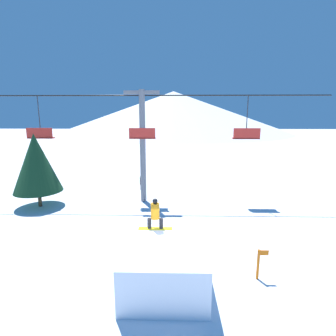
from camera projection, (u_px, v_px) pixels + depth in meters
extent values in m
plane|color=white|center=(165.00, 284.00, 9.70)|extent=(220.00, 220.00, 0.00)
cone|color=silver|center=(174.00, 112.00, 93.25)|extent=(80.26, 80.26, 14.29)
cube|color=white|center=(165.00, 264.00, 9.53)|extent=(2.90, 3.55, 1.61)
cube|color=silver|center=(166.00, 225.00, 11.07)|extent=(2.90, 0.10, 0.06)
cube|color=yellow|center=(155.00, 228.00, 10.59)|extent=(1.36, 0.26, 0.03)
cylinder|color=black|center=(149.00, 223.00, 10.55)|extent=(0.16, 0.16, 0.42)
cylinder|color=black|center=(161.00, 223.00, 10.54)|extent=(0.16, 0.16, 0.42)
cylinder|color=orange|center=(155.00, 211.00, 10.44)|extent=(0.35, 0.35, 0.63)
sphere|color=black|center=(155.00, 201.00, 10.36)|extent=(0.20, 0.20, 0.20)
cylinder|color=slate|center=(143.00, 147.00, 18.27)|extent=(0.41, 0.41, 7.82)
cube|color=slate|center=(142.00, 92.00, 17.54)|extent=(2.40, 0.24, 0.24)
cylinder|color=black|center=(142.00, 95.00, 17.58)|extent=(25.14, 0.08, 0.08)
cylinder|color=#28282D|center=(39.00, 117.00, 18.03)|extent=(0.06, 0.06, 2.86)
cube|color=red|center=(41.00, 138.00, 18.31)|extent=(1.80, 0.44, 0.08)
cube|color=red|center=(39.00, 133.00, 18.07)|extent=(1.80, 0.08, 0.70)
cylinder|color=#28282D|center=(142.00, 117.00, 17.86)|extent=(0.06, 0.06, 2.86)
cube|color=red|center=(143.00, 138.00, 18.15)|extent=(1.80, 0.44, 0.08)
cube|color=red|center=(142.00, 133.00, 17.90)|extent=(1.80, 0.08, 0.70)
cylinder|color=#28282D|center=(247.00, 117.00, 17.69)|extent=(0.06, 0.06, 2.86)
cube|color=red|center=(246.00, 138.00, 17.98)|extent=(1.80, 0.44, 0.08)
cube|color=red|center=(247.00, 133.00, 17.73)|extent=(1.80, 0.08, 0.70)
cylinder|color=#4C3823|center=(40.00, 199.00, 17.86)|extent=(0.24, 0.24, 1.06)
cone|color=#14381E|center=(36.00, 163.00, 17.36)|extent=(3.13, 3.13, 3.91)
cylinder|color=orange|center=(258.00, 264.00, 9.87)|extent=(0.10, 0.10, 1.20)
cube|color=orange|center=(264.00, 253.00, 9.77)|extent=(0.36, 0.02, 0.20)
cylinder|color=black|center=(141.00, 187.00, 21.90)|extent=(0.17, 0.17, 0.45)
cylinder|color=black|center=(141.00, 181.00, 21.79)|extent=(0.24, 0.24, 0.60)
sphere|color=#232328|center=(141.00, 176.00, 21.71)|extent=(0.18, 0.18, 0.18)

